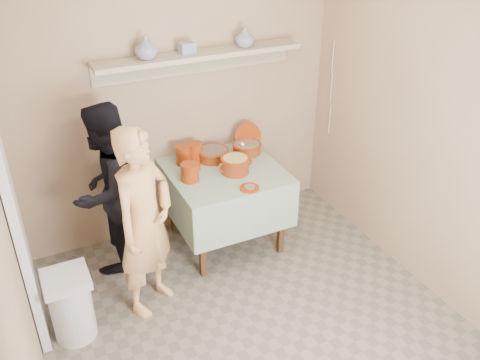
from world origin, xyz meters
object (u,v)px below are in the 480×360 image
person_helper (108,190)px  serving_table (224,181)px  trash_bin (71,306)px  cazuela_rice (235,164)px  person_cook (145,223)px

person_helper → serving_table: person_helper is taller
trash_bin → serving_table: bearing=21.9°
serving_table → cazuela_rice: bearing=-54.0°
trash_bin → cazuela_rice: bearing=18.1°
cazuela_rice → trash_bin: size_ratio=0.59×
trash_bin → person_helper: bearing=55.7°
person_cook → person_helper: person_cook is taller
person_helper → cazuela_rice: bearing=128.5°
person_helper → cazuela_rice: size_ratio=4.53×
person_helper → trash_bin: size_ratio=2.67×
person_cook → person_helper: bearing=65.6°
serving_table → trash_bin: serving_table is taller
person_helper → trash_bin: bearing=15.2°
person_cook → serving_table: bearing=-5.8°
serving_table → cazuela_rice: (0.07, -0.09, 0.20)m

